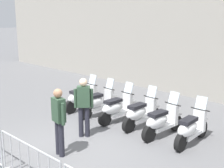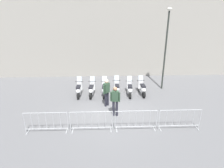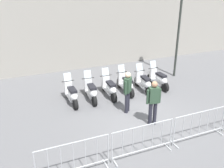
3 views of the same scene
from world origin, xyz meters
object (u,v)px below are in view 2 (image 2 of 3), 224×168
object	(u,v)px
barrier_segment_3	(180,120)
motorcycle_0	(79,90)
motorcycle_1	(92,90)
barrier_segment_2	(136,121)
motorcycle_3	(117,89)
motorcycle_2	(104,89)
motorcycle_4	(130,89)
barrier_segment_0	(46,123)
officer_near_row_end	(115,100)
officer_mid_plaza	(107,91)
barrier_segment_1	(91,122)
motorcycle_5	(142,89)
street_lamp	(166,42)

from	to	relation	value
barrier_segment_3	motorcycle_0	bearing A→B (deg)	151.97
motorcycle_1	barrier_segment_2	world-z (taller)	motorcycle_1
motorcycle_3	motorcycle_0	bearing A→B (deg)	-168.25
motorcycle_2	motorcycle_4	bearing A→B (deg)	8.77
barrier_segment_0	officer_near_row_end	bearing A→B (deg)	32.84
motorcycle_1	officer_mid_plaza	bearing A→B (deg)	-46.70
motorcycle_3	officer_near_row_end	distance (m)	2.94
motorcycle_2	barrier_segment_2	world-z (taller)	motorcycle_2
barrier_segment_0	barrier_segment_1	bearing A→B (deg)	9.78
motorcycle_2	officer_near_row_end	distance (m)	2.87
motorcycle_1	barrier_segment_3	bearing A→B (deg)	-32.83
motorcycle_3	barrier_segment_2	world-z (taller)	motorcycle_3
motorcycle_5	barrier_segment_0	distance (m)	6.91
barrier_segment_1	motorcycle_1	bearing A→B (deg)	103.20
barrier_segment_1	officer_mid_plaza	xyz separation A→B (m)	(0.31, 2.74, 0.46)
motorcycle_1	motorcycle_2	distance (m)	0.89
motorcycle_3	street_lamp	xyz separation A→B (m)	(3.28, 1.60, 3.04)
motorcycle_3	barrier_segment_1	xyz separation A→B (m)	(-0.76, -4.51, 0.07)
street_lamp	officer_mid_plaza	distance (m)	5.62
motorcycle_1	motorcycle_3	xyz separation A→B (m)	(1.72, 0.41, 0.00)
barrier_segment_2	motorcycle_5	bearing A→B (deg)	84.90
barrier_segment_1	motorcycle_5	bearing A→B (deg)	62.10
motorcycle_1	barrier_segment_1	xyz separation A→B (m)	(0.96, -4.09, 0.07)
motorcycle_3	street_lamp	world-z (taller)	street_lamp
motorcycle_0	motorcycle_4	bearing A→B (deg)	8.89
motorcycle_3	barrier_segment_2	xyz separation A→B (m)	(1.36, -4.14, 0.07)
motorcycle_0	barrier_segment_0	xyz separation A→B (m)	(-0.30, -4.34, 0.07)
motorcycle_5	motorcycle_2	bearing A→B (deg)	-168.95
barrier_segment_0	officer_mid_plaza	size ratio (longest dim) A/B	1.18
motorcycle_1	barrier_segment_2	distance (m)	4.84
officer_near_row_end	street_lamp	bearing A→B (deg)	55.52
motorcycle_2	barrier_segment_1	distance (m)	4.25
officer_mid_plaza	barrier_segment_3	bearing A→B (deg)	-27.05
motorcycle_2	motorcycle_4	xyz separation A→B (m)	(1.74, 0.27, 0.00)
barrier_segment_1	barrier_segment_0	bearing A→B (deg)	-170.22
motorcycle_3	barrier_segment_1	distance (m)	4.57
barrier_segment_0	barrier_segment_2	xyz separation A→B (m)	(4.25, 0.73, 0.00)
barrier_segment_2	officer_near_row_end	world-z (taller)	officer_near_row_end
barrier_segment_1	barrier_segment_3	bearing A→B (deg)	9.78
officer_mid_plaza	motorcycle_1	bearing A→B (deg)	133.30
motorcycle_2	motorcycle_5	xyz separation A→B (m)	(2.61, 0.51, 0.00)
barrier_segment_2	officer_near_row_end	bearing A→B (deg)	132.70
barrier_segment_2	barrier_segment_3	world-z (taller)	same
motorcycle_3	street_lamp	distance (m)	4.75
officer_near_row_end	motorcycle_4	bearing A→B (deg)	76.52
motorcycle_3	street_lamp	bearing A→B (deg)	26.05
barrier_segment_1	barrier_segment_2	bearing A→B (deg)	9.78
motorcycle_2	street_lamp	xyz separation A→B (m)	(4.13, 1.87, 3.04)
motorcycle_0	motorcycle_5	size ratio (longest dim) A/B	1.00
motorcycle_0	barrier_segment_1	world-z (taller)	motorcycle_0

